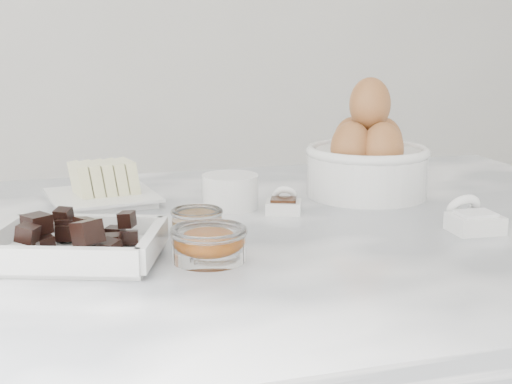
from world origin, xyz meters
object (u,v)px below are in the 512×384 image
Objects in this scene: chocolate_dish at (75,241)px; butter_plate at (100,188)px; honey_bowl at (197,220)px; salt_spoon at (472,219)px; egg_bowl at (367,158)px; zest_bowl at (209,242)px; sugar_ramekin at (230,190)px; vanilla_spoon at (284,204)px.

chocolate_dish is 0.27m from butter_plate.
salt_spoon reaches higher than honey_bowl.
egg_bowl is at bearing -9.68° from butter_plate.
butter_plate is 1.91× the size of zest_bowl.
butter_plate is 0.88× the size of egg_bowl.
honey_bowl is at bearing -123.92° from sugar_ramekin.
vanilla_spoon is at bearing 49.98° from zest_bowl.
sugar_ramekin is at bearing 143.83° from vanilla_spoon.
chocolate_dish is 0.49m from salt_spoon.
butter_plate reaches higher than sugar_ramekin.
butter_plate is at bearing 170.32° from egg_bowl.
zest_bowl is at bearing -176.66° from salt_spoon.
salt_spoon is (0.44, -0.29, -0.01)m from butter_plate.
egg_bowl is 2.43× the size of salt_spoon.
salt_spoon is at bearing -37.81° from sugar_ramekin.
honey_bowl is (0.10, -0.19, -0.01)m from butter_plate.
sugar_ramekin is (0.18, -0.08, 0.00)m from butter_plate.
sugar_ramekin is 0.93× the size of zest_bowl.
chocolate_dish reaches higher than sugar_ramekin.
chocolate_dish is 0.32m from vanilla_spoon.
egg_bowl is at bearing 22.53° from honey_bowl.
vanilla_spoon is (0.06, -0.05, -0.01)m from sugar_ramekin.
vanilla_spoon is 0.90× the size of salt_spoon.
egg_bowl reaches higher than vanilla_spoon.
sugar_ramekin is 1.15× the size of vanilla_spoon.
salt_spoon is at bearing -38.33° from vanilla_spoon.
sugar_ramekin is 0.13m from honey_bowl.
chocolate_dish is at bearing -100.70° from butter_plate.
salt_spoon is (0.34, -0.10, 0.00)m from honey_bowl.
butter_plate is at bearing 155.01° from sugar_ramekin.
butter_plate reaches higher than salt_spoon.
salt_spoon is at bearing -2.91° from chocolate_dish.
chocolate_dish is 2.87× the size of salt_spoon.
chocolate_dish is 3.20× the size of vanilla_spoon.
salt_spoon is at bearing 3.34° from zest_bowl.
honey_bowl is (0.15, 0.07, -0.01)m from chocolate_dish.
honey_bowl is at bearing 25.32° from chocolate_dish.
egg_bowl is at bearing 3.75° from sugar_ramekin.
honey_bowl is at bearing -156.51° from vanilla_spoon.
egg_bowl reaches higher than salt_spoon.
vanilla_spoon reaches higher than honey_bowl.
vanilla_spoon is at bearing -158.32° from egg_bowl.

